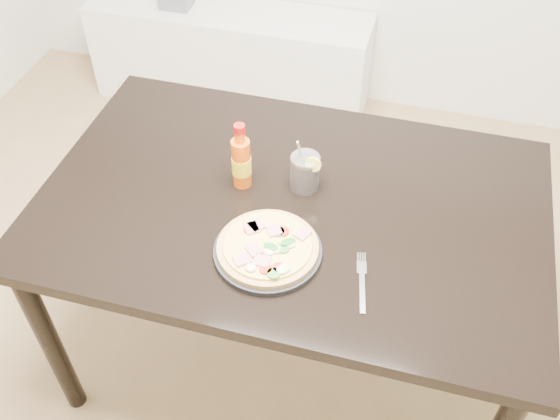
% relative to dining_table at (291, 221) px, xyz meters
% --- Properties ---
extents(room_shell, '(4.50, 4.50, 4.50)m').
position_rel_dining_table_xyz_m(room_shell, '(0.12, -0.65, 0.92)').
color(room_shell, white).
rests_on(room_shell, ground).
extents(dining_table, '(1.40, 0.90, 0.75)m').
position_rel_dining_table_xyz_m(dining_table, '(0.00, 0.00, 0.00)').
color(dining_table, black).
rests_on(dining_table, ground).
extents(plate, '(0.28, 0.28, 0.02)m').
position_rel_dining_table_xyz_m(plate, '(-0.01, -0.20, 0.09)').
color(plate, black).
rests_on(plate, dining_table).
extents(pizza, '(0.26, 0.26, 0.03)m').
position_rel_dining_table_xyz_m(pizza, '(-0.01, -0.21, 0.11)').
color(pizza, tan).
rests_on(pizza, plate).
extents(hot_sauce_bottle, '(0.06, 0.06, 0.21)m').
position_rel_dining_table_xyz_m(hot_sauce_bottle, '(-0.15, 0.03, 0.17)').
color(hot_sauce_bottle, '#EA550D').
rests_on(hot_sauce_bottle, dining_table).
extents(cola_cup, '(0.09, 0.08, 0.17)m').
position_rel_dining_table_xyz_m(cola_cup, '(0.02, 0.07, 0.13)').
color(cola_cup, black).
rests_on(cola_cup, dining_table).
extents(fork, '(0.05, 0.19, 0.00)m').
position_rel_dining_table_xyz_m(fork, '(0.24, -0.23, 0.09)').
color(fork, silver).
rests_on(fork, dining_table).
extents(media_console, '(1.40, 0.34, 0.50)m').
position_rel_dining_table_xyz_m(media_console, '(-0.68, 1.42, -0.42)').
color(media_console, white).
rests_on(media_console, ground).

